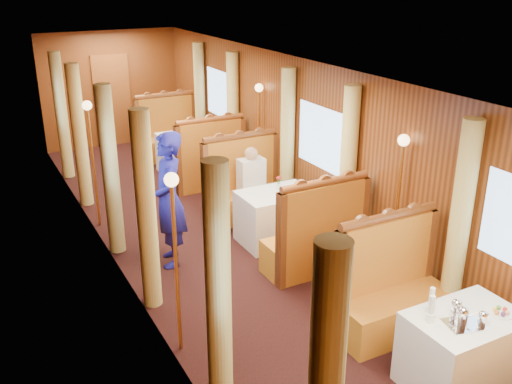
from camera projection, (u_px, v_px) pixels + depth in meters
floor at (230, 251)px, 8.02m from camera, size 3.00×12.00×0.01m
ceiling at (227, 72)px, 7.11m from camera, size 3.00×12.00×0.01m
wall_far at (111, 89)px, 12.50m from camera, size 3.00×0.01×2.50m
wall_left at (116, 186)px, 6.91m from camera, size 0.01×12.00×2.50m
wall_right at (322, 151)px, 8.21m from camera, size 0.01×12.00×2.50m
doorway_far at (113, 101)px, 12.56m from camera, size 0.80×0.04×2.00m
table_near at (462, 351)px, 5.33m from camera, size 1.05×0.72×0.75m
banquette_near_aft at (391, 295)px, 6.14m from camera, size 1.30×0.55×1.34m
table_mid at (276, 217)px, 8.21m from camera, size 1.05×0.72×0.75m
banquette_mid_fwd at (316, 241)px, 7.35m from camera, size 1.30×0.55×1.34m
banquette_mid_aft at (245, 191)px, 9.02m from camera, size 1.30×0.55×1.34m
table_far at (187, 152)px, 11.09m from camera, size 1.05×0.72×0.75m
banquette_far_fwd at (208, 165)px, 10.23m from camera, size 1.30×0.55×1.34m
banquette_far_aft at (169, 137)px, 11.90m from camera, size 1.30×0.55×1.34m
tea_tray at (464, 324)px, 5.06m from camera, size 0.39×0.33×0.01m
teapot_left at (463, 318)px, 5.05m from camera, size 0.20×0.18×0.13m
teapot_right at (483, 320)px, 5.04m from camera, size 0.14×0.11×0.11m
teapot_back at (456, 309)px, 5.18m from camera, size 0.18×0.15×0.13m
fruit_plate at (501, 312)px, 5.22m from camera, size 0.22×0.22×0.05m
cup_inboard at (431, 312)px, 5.07m from camera, size 0.08×0.08×0.26m
cup_outboard at (431, 303)px, 5.20m from camera, size 0.08×0.08×0.26m
rose_vase_mid at (279, 181)px, 7.98m from camera, size 0.06×0.06×0.36m
rose_vase_far at (185, 125)px, 10.91m from camera, size 0.06×0.06×0.36m
window_left_near at (250, 316)px, 3.96m from camera, size 0.01×1.20×0.90m
curtain_left_near_b at (218, 294)px, 4.75m from camera, size 0.22×0.22×2.35m
curtain_right_near_b at (459, 228)px, 5.95m from camera, size 0.22×0.22×2.35m
window_left_mid at (116, 170)px, 6.84m from camera, size 0.01×1.20×0.90m
curtain_left_mid_a at (146, 212)px, 6.34m from camera, size 0.22×0.22×2.35m
curtain_left_mid_b at (110, 171)px, 7.63m from camera, size 0.22×0.22×2.35m
window_right_mid at (322, 138)px, 8.14m from camera, size 0.01×1.20×0.90m
curtain_right_mid_a at (348, 174)px, 7.55m from camera, size 0.22×0.22×2.35m
curtain_right_mid_b at (287, 144)px, 8.83m from camera, size 0.22×0.22×2.35m
window_left_far at (62, 111)px, 9.72m from camera, size 0.01×1.20×0.90m
curtain_left_far_a at (80, 136)px, 9.22m from camera, size 0.22×0.22×2.35m
curtain_left_far_b at (62, 116)px, 10.51m from camera, size 0.22×0.22×2.35m
window_right_far at (220, 94)px, 11.02m from camera, size 0.01×1.20×0.90m
curtain_right_far_a at (233, 117)px, 10.43m from camera, size 0.22×0.22×2.35m
curtain_right_far_b at (200, 101)px, 11.71m from camera, size 0.22×0.22×2.35m
sconce_left_fore at (174, 228)px, 5.46m from camera, size 0.14×0.14×1.95m
sconce_right_fore at (400, 181)px, 6.68m from camera, size 0.14×0.14×1.95m
sconce_left_aft at (91, 139)px, 8.34m from camera, size 0.14×0.14×1.95m
sconce_right_aft at (259, 117)px, 9.56m from camera, size 0.14×0.14×1.95m
steward at (169, 200)px, 7.39m from camera, size 0.59×0.75×1.82m
passenger at (252, 177)px, 8.69m from camera, size 0.40×0.44×0.76m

